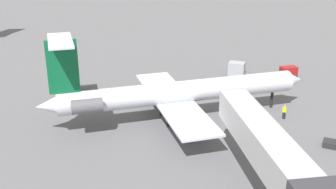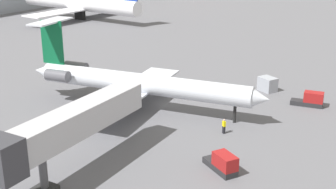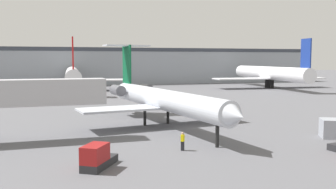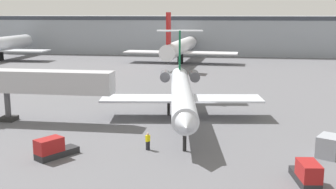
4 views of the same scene
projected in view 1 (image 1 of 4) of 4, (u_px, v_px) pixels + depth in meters
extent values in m
cube|color=#5B5B60|center=(180.00, 109.00, 50.87)|extent=(400.00, 400.00, 0.10)
cylinder|color=silver|center=(181.00, 92.00, 46.87)|extent=(6.51, 27.95, 2.52)
cone|color=silver|center=(293.00, 80.00, 50.75)|extent=(2.69, 2.52, 2.39)
cone|color=silver|center=(48.00, 106.00, 42.96)|extent=(2.49, 2.88, 2.14)
cube|color=silver|center=(161.00, 85.00, 51.76)|extent=(9.78, 5.68, 0.24)
cube|color=silver|center=(188.00, 119.00, 42.14)|extent=(9.78, 5.68, 0.24)
cylinder|color=#595960|center=(83.00, 92.00, 45.77)|extent=(1.94, 3.38, 1.50)
cylinder|color=#595960|center=(87.00, 106.00, 41.91)|extent=(1.94, 3.38, 1.50)
cube|color=#0C5933|center=(63.00, 67.00, 41.96)|extent=(0.70, 3.20, 5.75)
cube|color=silver|center=(60.00, 41.00, 40.96)|extent=(7.07, 3.35, 0.20)
cylinder|color=black|center=(272.00, 99.00, 50.85)|extent=(0.36, 0.36, 2.10)
cylinder|color=black|center=(161.00, 107.00, 48.61)|extent=(0.36, 0.36, 2.10)
cylinder|color=black|center=(169.00, 118.00, 45.75)|extent=(0.36, 0.36, 2.10)
cube|color=#ADADB2|center=(266.00, 145.00, 31.68)|extent=(17.62, 2.74, 2.60)
cube|color=black|center=(284.00, 115.00, 47.86)|extent=(0.39, 0.40, 0.85)
cube|color=yellow|center=(285.00, 110.00, 47.60)|extent=(0.45, 0.48, 0.60)
sphere|color=tan|center=(285.00, 106.00, 47.45)|extent=(0.24, 0.24, 0.24)
cube|color=#262628|center=(283.00, 77.00, 61.15)|extent=(1.94, 4.16, 0.60)
cube|color=maroon|center=(289.00, 71.00, 61.02)|extent=(1.72, 2.57, 1.30)
cube|color=#999EA8|center=(237.00, 69.00, 62.97)|extent=(2.70, 2.97, 1.98)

